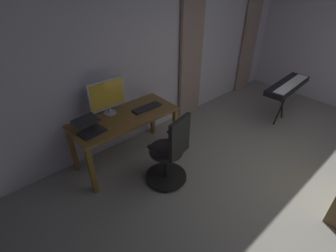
% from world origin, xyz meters
% --- Properties ---
extents(ground_plane, '(7.62, 7.62, 0.00)m').
position_xyz_m(ground_plane, '(0.00, 0.00, 0.00)').
color(ground_plane, gray).
extents(back_room_partition, '(5.86, 0.10, 2.80)m').
position_xyz_m(back_room_partition, '(0.00, -2.77, 1.40)').
color(back_room_partition, silver).
rests_on(back_room_partition, ground).
extents(curtain_left_panel, '(0.46, 0.06, 2.54)m').
position_xyz_m(curtain_left_panel, '(-2.20, -2.66, 1.27)').
color(curtain_left_panel, gray).
rests_on(curtain_left_panel, ground).
extents(curtain_right_panel, '(0.50, 0.06, 2.54)m').
position_xyz_m(curtain_right_panel, '(-0.39, -2.66, 1.27)').
color(curtain_right_panel, gray).
rests_on(curtain_right_panel, ground).
extents(desk, '(1.47, 0.64, 0.74)m').
position_xyz_m(desk, '(1.26, -2.30, 0.64)').
color(desk, brown).
rests_on(desk, ground).
extents(office_chair, '(0.56, 0.56, 1.04)m').
position_xyz_m(office_chair, '(1.10, -1.53, 0.47)').
color(office_chair, black).
rests_on(office_chair, ground).
extents(computer_monitor, '(0.53, 0.18, 0.50)m').
position_xyz_m(computer_monitor, '(1.37, -2.50, 1.02)').
color(computer_monitor, '#B7BCC1').
rests_on(computer_monitor, desk).
extents(computer_keyboard, '(0.44, 0.14, 0.02)m').
position_xyz_m(computer_keyboard, '(0.90, -2.26, 0.75)').
color(computer_keyboard, '#232328').
rests_on(computer_keyboard, desk).
extents(laptop, '(0.34, 0.35, 0.15)m').
position_xyz_m(laptop, '(1.78, -2.27, 0.79)').
color(laptop, '#232328').
rests_on(laptop, desk).
extents(computer_mouse, '(0.06, 0.10, 0.04)m').
position_xyz_m(computer_mouse, '(1.65, -2.54, 0.76)').
color(computer_mouse, '#333338').
rests_on(computer_mouse, desk).
extents(piano_keyboard, '(1.17, 0.40, 0.78)m').
position_xyz_m(piano_keyboard, '(-1.44, -1.32, 0.71)').
color(piano_keyboard, black).
rests_on(piano_keyboard, ground).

